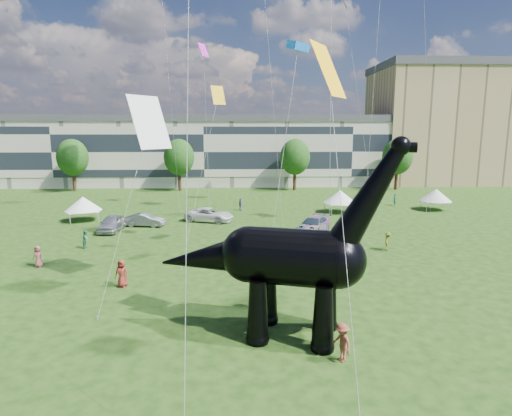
{
  "coord_description": "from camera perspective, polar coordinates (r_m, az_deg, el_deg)",
  "views": [
    {
      "loc": [
        -1.68,
        -21.08,
        10.28
      ],
      "look_at": [
        -0.54,
        8.0,
        5.0
      ],
      "focal_mm": 30.0,
      "sensor_mm": 36.0,
      "label": 1
    }
  ],
  "objects": [
    {
      "name": "tree_mid_left",
      "position": [
        74.9,
        -10.24,
        7.07
      ],
      "size": [
        5.2,
        5.2,
        9.44
      ],
      "color": "#382314",
      "rests_on": "ground"
    },
    {
      "name": "tree_far_right",
      "position": [
        79.18,
        18.35,
        6.88
      ],
      "size": [
        5.2,
        5.2,
        9.44
      ],
      "color": "#382314",
      "rests_on": "ground"
    },
    {
      "name": "car_dark",
      "position": [
        44.12,
        7.68,
        -2.22
      ],
      "size": [
        4.72,
        5.89,
        1.6
      ],
      "primitive_type": "imported",
      "rotation": [
        0.0,
        0.0,
        -0.53
      ],
      "color": "#595960",
      "rests_on": "ground"
    },
    {
      "name": "tree_far_left",
      "position": [
        79.41,
        -23.3,
        6.57
      ],
      "size": [
        5.2,
        5.2,
        9.44
      ],
      "color": "#382314",
      "rests_on": "ground"
    },
    {
      "name": "ground",
      "position": [
        23.51,
        2.16,
        -15.65
      ],
      "size": [
        220.0,
        220.0,
        0.0
      ],
      "primitive_type": "plane",
      "color": "#16330C",
      "rests_on": "ground"
    },
    {
      "name": "visitors",
      "position": [
        36.05,
        -8.74,
        -4.98
      ],
      "size": [
        51.02,
        41.11,
        1.86
      ],
      "color": "#2D7166",
      "rests_on": "ground"
    },
    {
      "name": "dinosaur_sculpture",
      "position": [
        21.44,
        3.64,
        -6.93
      ],
      "size": [
        12.71,
        5.35,
        10.43
      ],
      "rotation": [
        0.0,
        0.0,
        -0.28
      ],
      "color": "black",
      "rests_on": "ground"
    },
    {
      "name": "gazebo_far",
      "position": [
        60.66,
        22.84,
        1.59
      ],
      "size": [
        4.52,
        4.52,
        2.8
      ],
      "rotation": [
        0.0,
        0.0,
        -0.14
      ],
      "color": "silver",
      "rests_on": "ground"
    },
    {
      "name": "gazebo_near",
      "position": [
        55.17,
        11.13,
        1.48
      ],
      "size": [
        4.45,
        4.45,
        2.88
      ],
      "rotation": [
        0.0,
        0.0,
        0.08
      ],
      "color": "white",
      "rests_on": "ground"
    },
    {
      "name": "car_grey",
      "position": [
        48.04,
        -14.62,
        -1.56
      ],
      "size": [
        4.41,
        2.1,
        1.39
      ],
      "primitive_type": "imported",
      "rotation": [
        0.0,
        0.0,
        1.42
      ],
      "color": "slate",
      "rests_on": "ground"
    },
    {
      "name": "gazebo_left",
      "position": [
        52.94,
        -22.06,
        0.51
      ],
      "size": [
        5.26,
        5.26,
        2.84
      ],
      "rotation": [
        0.0,
        0.0,
        0.37
      ],
      "color": "white",
      "rests_on": "ground"
    },
    {
      "name": "car_white",
      "position": [
        49.27,
        -6.23,
        -0.9
      ],
      "size": [
        6.13,
        4.22,
        1.56
      ],
      "primitive_type": "imported",
      "rotation": [
        0.0,
        0.0,
        1.25
      ],
      "color": "silver",
      "rests_on": "ground"
    },
    {
      "name": "tree_mid_right",
      "position": [
        74.81,
        5.23,
        7.18
      ],
      "size": [
        5.2,
        5.2,
        9.44
      ],
      "color": "#382314",
      "rests_on": "ground"
    },
    {
      "name": "car_silver",
      "position": [
        46.76,
        -18.69,
        -1.93
      ],
      "size": [
        2.06,
        4.9,
        1.66
      ],
      "primitive_type": "imported",
      "rotation": [
        0.0,
        0.0,
        -0.02
      ],
      "color": "silver",
      "rests_on": "ground"
    },
    {
      "name": "terrace_row",
      "position": [
        83.43,
        -6.64,
        7.27
      ],
      "size": [
        78.0,
        11.0,
        12.0
      ],
      "primitive_type": "cube",
      "color": "beige",
      "rests_on": "ground"
    },
    {
      "name": "apartment_block",
      "position": [
        95.64,
        23.96,
        9.84
      ],
      "size": [
        28.0,
        18.0,
        22.0
      ],
      "primitive_type": "cube",
      "color": "tan",
      "rests_on": "ground"
    }
  ]
}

